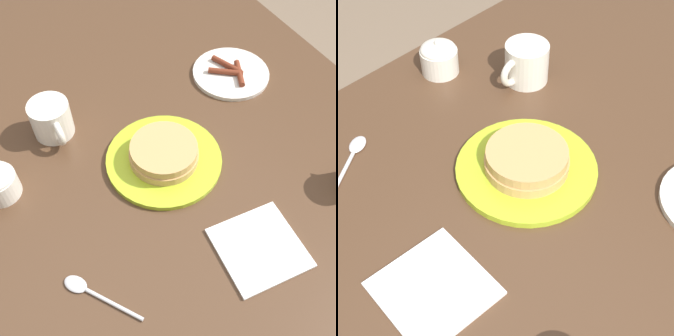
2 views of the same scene
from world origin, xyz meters
TOP-DOWN VIEW (x-y plane):
  - dining_table at (0.00, 0.00)m, footprint 1.51×0.96m
  - pancake_plate at (0.04, -0.05)m, footprint 0.24×0.24m
  - coffee_mug at (-0.15, -0.23)m, footprint 0.12×0.09m
  - sugar_bowl at (-0.05, -0.37)m, footprint 0.08×0.08m
  - napkin at (0.30, -0.00)m, footprint 0.16×0.16m
  - spoon at (0.22, -0.30)m, footprint 0.14×0.10m

SIDE VIEW (x-z plane):
  - dining_table at x=0.00m, z-range 0.27..1.01m
  - napkin at x=0.30m, z-range 0.74..0.75m
  - spoon at x=0.22m, z-range 0.74..0.75m
  - pancake_plate at x=0.04m, z-range 0.74..0.79m
  - sugar_bowl at x=-0.05m, z-range 0.74..0.82m
  - coffee_mug at x=-0.15m, z-range 0.74..0.82m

